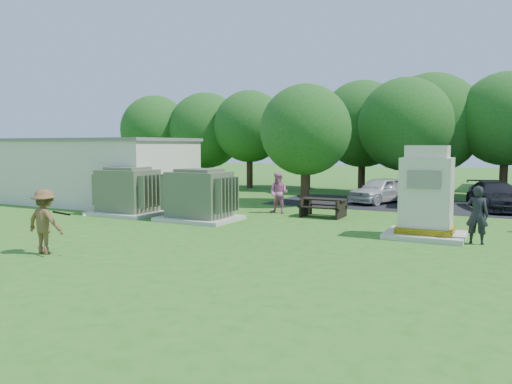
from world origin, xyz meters
The scene contains 16 objects.
ground centered at (0.00, 0.00, 0.00)m, with size 120.00×120.00×0.00m, color #2D6619.
service_building centered at (-11.00, 7.00, 1.60)m, with size 10.00×5.00×3.20m, color beige.
service_building_roof centered at (-11.00, 7.00, 3.27)m, with size 10.20×5.20×0.15m, color slate.
parking_strip centered at (7.00, 13.50, 0.01)m, with size 20.00×6.00×0.01m, color #232326.
transformer_left centered at (-6.50, 4.50, 0.97)m, with size 3.00×2.40×2.07m.
transformer_right centered at (-2.80, 4.50, 0.97)m, with size 3.00×2.40×2.07m.
generator_cabinet centered at (5.88, 4.63, 1.32)m, with size 2.47×2.02×3.01m.
picnic_table centered at (1.34, 7.62, 0.49)m, with size 1.82×1.36×0.78m.
batter centered at (-3.20, -2.67, 0.90)m, with size 1.17×0.67×1.81m, color brown.
person_by_generator centered at (7.44, 4.26, 0.89)m, with size 0.65×0.43×1.79m, color black.
person_at_picnic centered at (-0.78, 7.77, 0.91)m, with size 0.88×0.69×1.82m, color pink.
car_white centered at (2.32, 13.75, 0.67)m, with size 1.59×3.96×1.35m, color silver.
car_silver_a centered at (4.61, 13.97, 0.74)m, with size 1.56×4.48×1.47m, color #A2A2A7.
car_dark centered at (7.75, 13.44, 0.65)m, with size 1.83×4.50×1.30m, color black.
batting_equipment centered at (-2.52, -2.67, 1.17)m, with size 1.37×0.39×0.13m.
tree_row centered at (1.75, 18.50, 4.15)m, with size 41.30×13.30×7.30m.
Camera 1 is at (8.22, -12.23, 3.03)m, focal length 35.00 mm.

